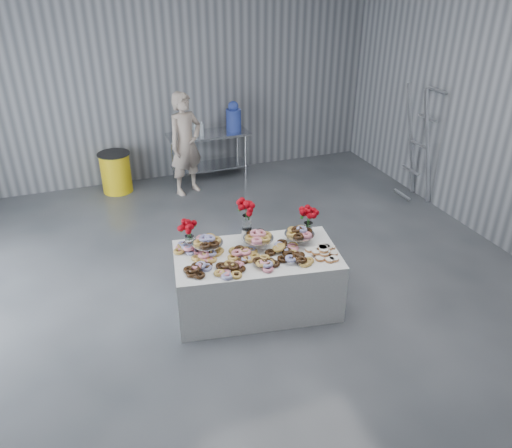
{
  "coord_description": "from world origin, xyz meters",
  "views": [
    {
      "loc": [
        -1.57,
        -4.6,
        3.79
      ],
      "look_at": [
        0.29,
        0.45,
        0.9
      ],
      "focal_mm": 35.0,
      "sensor_mm": 36.0,
      "label": 1
    }
  ],
  "objects": [
    {
      "name": "cake_stand_left",
      "position": [
        -0.38,
        0.26,
        0.89
      ],
      "size": [
        0.36,
        0.36,
        0.17
      ],
      "color": "silver",
      "rests_on": "display_table"
    },
    {
      "name": "drink_bottles",
      "position": [
        0.36,
        4.0,
        1.04
      ],
      "size": [
        0.54,
        0.08,
        0.27
      ],
      "primitive_type": null,
      "color": "#268C33",
      "rests_on": "prep_table"
    },
    {
      "name": "stepladder",
      "position": [
        3.75,
        1.96,
        1.01
      ],
      "size": [
        0.66,
        0.51,
        2.03
      ],
      "primitive_type": null,
      "rotation": [
        0.0,
        -0.21,
        0.0
      ],
      "color": "silver",
      "rests_on": "ground"
    },
    {
      "name": "person",
      "position": [
        0.15,
        3.63,
        0.91
      ],
      "size": [
        0.78,
        0.66,
        1.81
      ],
      "primitive_type": "imported",
      "rotation": [
        0.0,
        0.0,
        0.42
      ],
      "color": "#CC8C93",
      "rests_on": "ground"
    },
    {
      "name": "donut_mounds",
      "position": [
        0.14,
        -0.02,
        0.8
      ],
      "size": [
        1.91,
        1.08,
        0.09
      ],
      "primitive_type": null,
      "rotation": [
        0.0,
        0.0,
        -0.16
      ],
      "color": "#C19546",
      "rests_on": "display_table"
    },
    {
      "name": "cake_stand_mid",
      "position": [
        0.21,
        0.17,
        0.89
      ],
      "size": [
        0.36,
        0.36,
        0.17
      ],
      "color": "silver",
      "rests_on": "display_table"
    },
    {
      "name": "bouquet_right",
      "position": [
        0.88,
        0.21,
        1.05
      ],
      "size": [
        0.26,
        0.26,
        0.42
      ],
      "color": "white",
      "rests_on": "display_table"
    },
    {
      "name": "room_walls",
      "position": [
        -0.27,
        0.07,
        2.64
      ],
      "size": [
        8.04,
        9.04,
        4.02
      ],
      "color": "gray",
      "rests_on": "ground"
    },
    {
      "name": "danish_pile",
      "position": [
        0.86,
        -0.24,
        0.81
      ],
      "size": [
        0.48,
        0.48,
        0.11
      ],
      "primitive_type": null,
      "color": "white",
      "rests_on": "display_table"
    },
    {
      "name": "bouquet_left",
      "position": [
        -0.56,
        0.39,
        1.05
      ],
      "size": [
        0.26,
        0.26,
        0.42
      ],
      "color": "white",
      "rests_on": "display_table"
    },
    {
      "name": "trash_barrel",
      "position": [
        -1.06,
        4.1,
        0.37
      ],
      "size": [
        0.57,
        0.57,
        0.73
      ],
      "rotation": [
        0.0,
        0.0,
        0.06
      ],
      "color": "gold",
      "rests_on": "ground"
    },
    {
      "name": "prep_table",
      "position": [
        0.68,
        4.1,
        0.62
      ],
      "size": [
        1.5,
        0.6,
        0.9
      ],
      "color": "silver",
      "rests_on": "ground"
    },
    {
      "name": "water_jug",
      "position": [
        1.18,
        4.1,
        1.15
      ],
      "size": [
        0.28,
        0.28,
        0.55
      ],
      "color": "blue",
      "rests_on": "prep_table"
    },
    {
      "name": "cake_stand_right",
      "position": [
        0.71,
        0.09,
        0.89
      ],
      "size": [
        0.36,
        0.36,
        0.17
      ],
      "color": "silver",
      "rests_on": "display_table"
    },
    {
      "name": "display_table",
      "position": [
        0.14,
        0.03,
        0.38
      ],
      "size": [
        2.04,
        1.29,
        0.75
      ],
      "primitive_type": "cube",
      "rotation": [
        0.0,
        0.0,
        -0.16
      ],
      "color": "white",
      "rests_on": "ground"
    },
    {
      "name": "bouquet_center",
      "position": [
        0.15,
        0.38,
        1.13
      ],
      "size": [
        0.26,
        0.26,
        0.57
      ],
      "color": "silver",
      "rests_on": "display_table"
    },
    {
      "name": "ground",
      "position": [
        0.0,
        0.0,
        0.0
      ],
      "size": [
        9.0,
        9.0,
        0.0
      ],
      "primitive_type": "plane",
      "color": "#34373B",
      "rests_on": "ground"
    }
  ]
}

